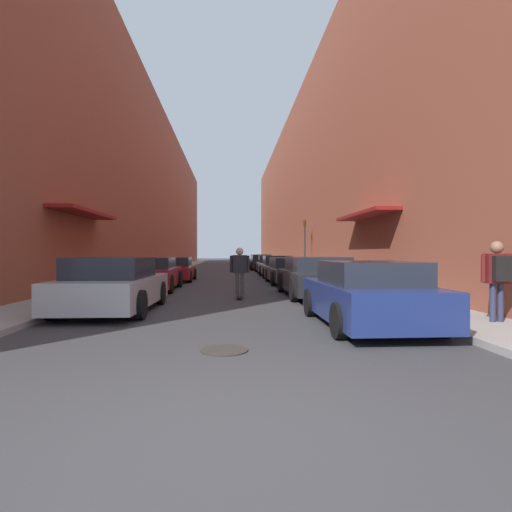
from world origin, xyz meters
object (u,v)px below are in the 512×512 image
at_px(parked_car_right_1, 315,277).
at_px(parked_car_right_5, 261,262).
at_px(pedestrian, 498,272).
at_px(parked_car_left_1, 153,274).
at_px(traffic_light, 305,240).
at_px(skateboarder, 240,267).
at_px(parked_car_right_4, 269,265).
at_px(parked_car_left_0, 114,286).
at_px(manhole_cover, 224,350).
at_px(parked_car_right_3, 277,267).
at_px(parked_car_right_0, 367,295).
at_px(parked_car_left_2, 174,270).
at_px(parked_car_right_2, 289,271).

bearing_deg(parked_car_right_1, parked_car_right_5, 90.48).
bearing_deg(pedestrian, parked_car_left_1, 134.20).
bearing_deg(traffic_light, skateboarder, -108.85).
xyz_separation_m(parked_car_right_4, skateboarder, (-2.52, -16.05, 0.39)).
height_order(parked_car_left_0, parked_car_left_1, parked_car_left_0).
bearing_deg(manhole_cover, parked_car_right_4, 82.66).
distance_m(parked_car_right_4, parked_car_right_5, 5.53).
bearing_deg(parked_car_right_1, traffic_light, 80.72).
distance_m(parked_car_right_3, parked_car_right_4, 5.13).
height_order(parked_car_right_1, parked_car_right_3, parked_car_right_1).
xyz_separation_m(parked_car_right_0, parked_car_right_5, (-0.06, 26.36, 0.02)).
height_order(parked_car_left_1, parked_car_right_3, parked_car_right_3).
bearing_deg(parked_car_left_0, parked_car_right_5, 77.16).
height_order(parked_car_right_3, skateboarder, skateboarder).
relative_size(parked_car_left_2, parked_car_right_2, 0.93).
bearing_deg(manhole_cover, parked_car_right_0, 33.18).
height_order(parked_car_left_0, parked_car_right_3, parked_car_left_0).
distance_m(parked_car_right_2, parked_car_right_4, 10.01).
xyz_separation_m(parked_car_left_1, traffic_light, (7.92, 10.55, 1.67)).
distance_m(parked_car_right_4, manhole_cover, 22.85).
xyz_separation_m(parked_car_right_1, parked_car_right_5, (-0.17, 21.04, -0.00)).
relative_size(parked_car_right_3, parked_car_right_4, 0.96).
bearing_deg(parked_car_left_1, parked_car_right_1, -23.90).
bearing_deg(parked_car_right_3, parked_car_right_0, -90.26).
distance_m(parked_car_left_0, skateboarder, 4.06).
distance_m(skateboarder, pedestrian, 7.07).
height_order(parked_car_left_1, parked_car_left_2, parked_car_left_1).
bearing_deg(parked_car_right_2, parked_car_right_1, -89.23).
bearing_deg(parked_car_right_0, parked_car_right_2, 89.80).
xyz_separation_m(parked_car_left_0, pedestrian, (7.95, -2.66, 0.45)).
xyz_separation_m(parked_car_left_0, parked_car_left_1, (-0.11, 5.64, -0.02)).
xyz_separation_m(parked_car_right_0, traffic_light, (2.26, 18.43, 1.67)).
height_order(manhole_cover, pedestrian, pedestrian).
distance_m(parked_car_left_1, parked_car_right_3, 9.70).
xyz_separation_m(parked_car_right_2, parked_car_right_5, (-0.10, 15.54, 0.05)).
height_order(parked_car_right_0, pedestrian, pedestrian).
bearing_deg(parked_car_right_2, manhole_cover, -102.65).
height_order(parked_car_right_1, parked_car_right_4, parked_car_right_1).
relative_size(parked_car_left_1, parked_car_left_2, 1.09).
relative_size(parked_car_left_1, parked_car_right_4, 1.02).
height_order(parked_car_right_2, manhole_cover, parked_car_right_2).
xyz_separation_m(parked_car_right_2, traffic_light, (2.22, 7.61, 1.70)).
bearing_deg(manhole_cover, parked_car_right_5, 84.45).
bearing_deg(parked_car_right_5, skateboarder, -96.20).
height_order(parked_car_left_1, parked_car_right_2, parked_car_left_1).
distance_m(parked_car_left_2, parked_car_right_3, 6.29).
relative_size(parked_car_right_1, parked_car_right_5, 1.00).
xyz_separation_m(parked_car_right_4, traffic_light, (2.14, -2.40, 1.69)).
xyz_separation_m(parked_car_right_2, skateboarder, (-2.44, -6.04, 0.40)).
height_order(parked_car_left_0, skateboarder, skateboarder).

